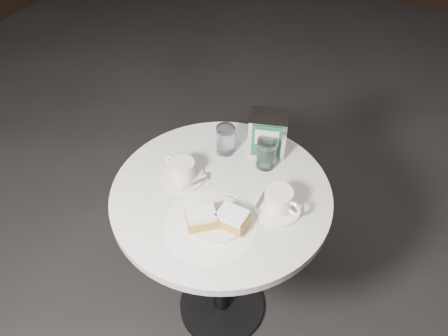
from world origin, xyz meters
TOP-DOWN VIEW (x-y plane):
  - ground at (0.00, 0.00)m, footprint 7.00×7.00m
  - cafe_table at (0.00, 0.00)m, footprint 0.70×0.70m
  - sugar_spill at (0.04, -0.14)m, footprint 0.31×0.31m
  - beignet_plate at (0.05, -0.12)m, footprint 0.23×0.23m
  - coffee_cup_left at (-0.14, -0.01)m, footprint 0.17×0.17m
  - coffee_cup_right at (0.19, 0.02)m, footprint 0.18×0.18m
  - water_glass_left at (-0.08, 0.17)m, footprint 0.08×0.08m
  - water_glass_right at (0.07, 0.18)m, footprint 0.09×0.09m
  - napkin_dispenser at (0.05, 0.25)m, footprint 0.15×0.14m

SIDE VIEW (x-z plane):
  - ground at x=0.00m, z-range 0.00..0.00m
  - cafe_table at x=0.00m, z-range 0.17..0.92m
  - sugar_spill at x=0.04m, z-range 0.74..0.75m
  - beignet_plate at x=0.05m, z-range 0.74..0.80m
  - coffee_cup_left at x=-0.14m, z-range 0.74..0.81m
  - coffee_cup_right at x=0.19m, z-range 0.74..0.82m
  - water_glass_left at x=-0.08m, z-range 0.74..0.85m
  - water_glass_right at x=0.07m, z-range 0.74..0.85m
  - napkin_dispenser at x=0.05m, z-range 0.75..0.89m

